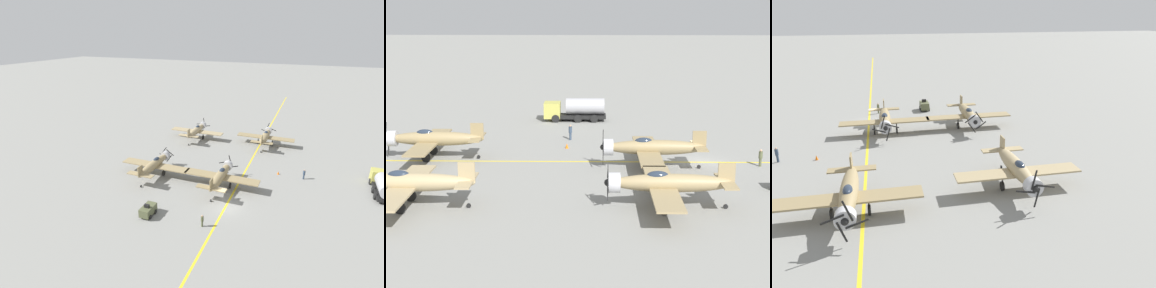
# 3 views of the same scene
# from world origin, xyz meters

# --- Properties ---
(ground_plane) EXTENTS (400.00, 400.00, 0.00)m
(ground_plane) POSITION_xyz_m (0.00, 0.00, 0.00)
(ground_plane) COLOR gray
(taxiway_stripe) EXTENTS (0.30, 160.00, 0.01)m
(taxiway_stripe) POSITION_xyz_m (0.00, 0.00, 0.00)
(taxiway_stripe) COLOR yellow
(taxiway_stripe) RESTS_ON ground
(airplane_mid_center) EXTENTS (12.00, 9.98, 3.74)m
(airplane_mid_center) POSITION_xyz_m (-2.38, 5.05, 2.01)
(airplane_mid_center) COLOR #927D54
(airplane_mid_center) RESTS_ON ground
(airplane_far_center) EXTENTS (12.00, 9.98, 3.73)m
(airplane_far_center) POSITION_xyz_m (0.97, 26.58, 2.01)
(airplane_far_center) COLOR #927D54
(airplane_far_center) RESTS_ON ground
(airplane_far_left) EXTENTS (12.00, 9.98, 3.78)m
(airplane_far_left) POSITION_xyz_m (-14.21, 24.75, 2.01)
(airplane_far_left) COLOR tan
(airplane_far_left) RESTS_ON ground
(airplane_mid_left) EXTENTS (12.00, 9.98, 3.65)m
(airplane_mid_left) POSITION_xyz_m (-14.04, 4.91, 2.01)
(airplane_mid_left) COLOR #97835A
(airplane_mid_left) RESTS_ON ground
(tow_tractor) EXTENTS (1.57, 2.60, 1.79)m
(tow_tractor) POSITION_xyz_m (-9.05, -5.94, 0.79)
(tow_tractor) COLOR #515638
(tow_tractor) RESTS_ON ground
(ground_crew_walking) EXTENTS (0.38, 0.38, 1.75)m
(ground_crew_walking) POSITION_xyz_m (9.68, 13.05, 0.95)
(ground_crew_walking) COLOR #334256
(ground_crew_walking) RESTS_ON ground
(ground_crew_inspecting) EXTENTS (0.37, 0.37, 1.69)m
(ground_crew_inspecting) POSITION_xyz_m (-1.47, -5.52, 0.92)
(ground_crew_inspecting) COLOR #515638
(ground_crew_inspecting) RESTS_ON ground
(traffic_cone) EXTENTS (0.36, 0.36, 0.55)m
(traffic_cone) POSITION_xyz_m (5.54, 13.30, 0.28)
(traffic_cone) COLOR orange
(traffic_cone) RESTS_ON ground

